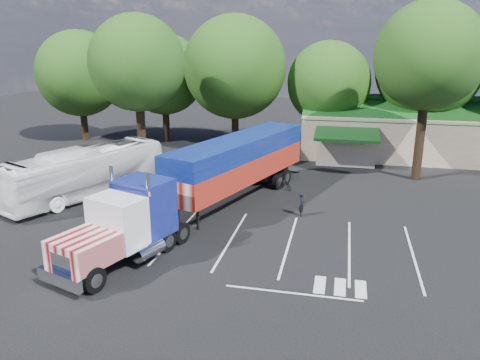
% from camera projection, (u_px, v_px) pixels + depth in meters
% --- Properties ---
extents(ground, '(120.00, 120.00, 0.00)m').
position_uv_depth(ground, '(252.00, 204.00, 31.52)').
color(ground, black).
rests_on(ground, ground).
extents(event_hall, '(24.20, 14.12, 5.55)m').
position_uv_depth(event_hall, '(430.00, 131.00, 44.63)').
color(event_hall, '#BEA88D').
rests_on(event_hall, ground).
extents(tree_row_a, '(9.00, 9.00, 11.68)m').
position_uv_depth(tree_row_a, '(80.00, 74.00, 49.49)').
color(tree_row_a, black).
rests_on(tree_row_a, ground).
extents(tree_row_b, '(8.40, 8.40, 11.35)m').
position_uv_depth(tree_row_b, '(164.00, 74.00, 48.82)').
color(tree_row_b, black).
rests_on(tree_row_b, ground).
extents(tree_row_c, '(10.00, 10.00, 13.05)m').
position_uv_depth(tree_row_c, '(235.00, 67.00, 45.39)').
color(tree_row_c, black).
rests_on(tree_row_c, ground).
extents(tree_row_d, '(8.00, 8.00, 10.60)m').
position_uv_depth(tree_row_d, '(329.00, 83.00, 45.13)').
color(tree_row_d, black).
rests_on(tree_row_d, ground).
extents(tree_row_e, '(9.60, 9.60, 12.90)m').
position_uv_depth(tree_row_e, '(428.00, 68.00, 43.27)').
color(tree_row_e, black).
rests_on(tree_row_e, ground).
extents(tree_near_left, '(7.60, 7.60, 12.65)m').
position_uv_depth(tree_near_left, '(137.00, 63.00, 36.79)').
color(tree_near_left, black).
rests_on(tree_near_left, ground).
extents(tree_near_right, '(8.00, 8.00, 13.50)m').
position_uv_depth(tree_near_right, '(429.00, 56.00, 34.31)').
color(tree_near_right, black).
rests_on(tree_near_right, ground).
extents(semi_truck, '(9.63, 21.42, 4.56)m').
position_uv_depth(semi_truck, '(215.00, 174.00, 29.23)').
color(semi_truck, black).
rests_on(semi_truck, ground).
extents(woman, '(0.47, 0.62, 1.54)m').
position_uv_depth(woman, '(302.00, 204.00, 29.13)').
color(woman, black).
rests_on(woman, ground).
extents(bicycle, '(1.36, 1.51, 0.80)m').
position_uv_depth(bicycle, '(286.00, 184.00, 34.46)').
color(bicycle, black).
rests_on(bicycle, ground).
extents(tour_bus, '(7.53, 12.42, 3.42)m').
position_uv_depth(tour_bus, '(86.00, 172.00, 32.66)').
color(tour_bus, white).
rests_on(tour_bus, ground).
extents(silver_sedan, '(4.44, 2.72, 1.38)m').
position_uv_depth(silver_sedan, '(334.00, 151.00, 43.35)').
color(silver_sedan, '#A1A3A9').
rests_on(silver_sedan, ground).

